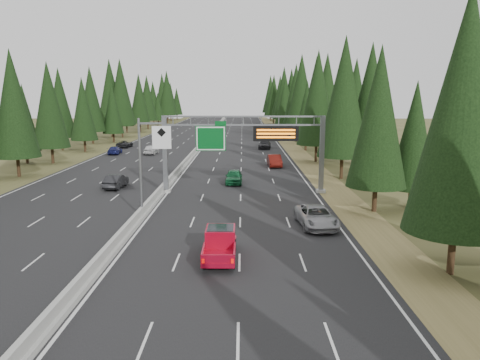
% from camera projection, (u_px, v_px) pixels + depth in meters
% --- Properties ---
extents(road, '(32.00, 260.00, 0.08)m').
position_uv_depth(road, '(201.00, 146.00, 92.23)').
color(road, black).
rests_on(road, ground).
extents(shoulder_right, '(3.60, 260.00, 0.06)m').
position_uv_depth(shoulder_right, '(291.00, 147.00, 92.14)').
color(shoulder_right, olive).
rests_on(shoulder_right, ground).
extents(shoulder_left, '(3.60, 260.00, 0.06)m').
position_uv_depth(shoulder_left, '(111.00, 146.00, 92.32)').
color(shoulder_left, '#41411E').
rests_on(shoulder_left, ground).
extents(median_barrier, '(0.70, 260.00, 0.85)m').
position_uv_depth(median_barrier, '(201.00, 145.00, 92.16)').
color(median_barrier, gray).
rests_on(median_barrier, road).
extents(sign_gantry, '(16.75, 0.98, 7.80)m').
position_uv_depth(sign_gantry, '(250.00, 142.00, 46.85)').
color(sign_gantry, slate).
rests_on(sign_gantry, road).
extents(hov_sign_pole, '(2.80, 0.50, 8.00)m').
position_uv_depth(hov_sign_pole, '(147.00, 161.00, 37.23)').
color(hov_sign_pole, slate).
rests_on(hov_sign_pole, road).
extents(tree_row_right, '(11.69, 241.45, 18.98)m').
position_uv_depth(tree_row_right, '(312.00, 98.00, 92.04)').
color(tree_row_right, black).
rests_on(tree_row_right, ground).
extents(tree_row_left, '(12.08, 242.61, 18.99)m').
position_uv_depth(tree_row_left, '(44.00, 96.00, 70.80)').
color(tree_row_left, black).
rests_on(tree_row_left, ground).
extents(silver_minivan, '(3.03, 5.74, 1.54)m').
position_uv_depth(silver_minivan, '(316.00, 217.00, 35.20)').
color(silver_minivan, '#99999E').
rests_on(silver_minivan, road).
extents(red_pickup, '(1.89, 5.28, 1.72)m').
position_uv_depth(red_pickup, '(220.00, 241.00, 28.56)').
color(red_pickup, black).
rests_on(red_pickup, road).
extents(car_ahead_green, '(1.88, 4.60, 1.56)m').
position_uv_depth(car_ahead_green, '(234.00, 177.00, 52.67)').
color(car_ahead_green, '#166335').
rests_on(car_ahead_green, road).
extents(car_ahead_dkred, '(1.90, 5.07, 1.65)m').
position_uv_depth(car_ahead_dkred, '(275.00, 161.00, 65.32)').
color(car_ahead_dkred, '#59110C').
rests_on(car_ahead_dkred, road).
extents(car_ahead_dkgrey, '(2.74, 5.70, 1.60)m').
position_uv_depth(car_ahead_dkgrey, '(265.00, 144.00, 87.80)').
color(car_ahead_dkgrey, black).
rests_on(car_ahead_dkgrey, road).
extents(car_ahead_white, '(3.01, 5.72, 1.53)m').
position_uv_depth(car_ahead_white, '(219.00, 128.00, 132.92)').
color(car_ahead_white, silver).
rests_on(car_ahead_white, road).
extents(car_ahead_far, '(1.74, 4.18, 1.42)m').
position_uv_depth(car_ahead_far, '(222.00, 124.00, 152.48)').
color(car_ahead_far, black).
rests_on(car_ahead_far, road).
extents(car_onc_near, '(1.77, 4.52, 1.47)m').
position_uv_depth(car_onc_near, '(116.00, 181.00, 50.07)').
color(car_onc_near, black).
rests_on(car_onc_near, road).
extents(car_onc_blue, '(2.17, 4.72, 1.34)m').
position_uv_depth(car_onc_blue, '(115.00, 150.00, 79.50)').
color(car_onc_blue, navy).
rests_on(car_onc_blue, road).
extents(car_onc_white, '(2.12, 4.81, 1.61)m').
position_uv_depth(car_onc_white, '(151.00, 149.00, 79.44)').
color(car_onc_white, silver).
rests_on(car_onc_white, road).
extents(car_onc_far, '(2.46, 4.90, 1.33)m').
position_uv_depth(car_onc_far, '(125.00, 144.00, 89.89)').
color(car_onc_far, black).
rests_on(car_onc_far, road).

